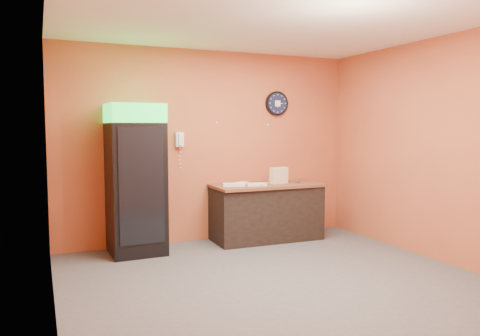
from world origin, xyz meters
TOP-DOWN VIEW (x-y plane):
  - floor at (0.00, 0.00)m, footprint 4.50×4.50m
  - back_wall at (0.00, 2.00)m, footprint 4.50×0.02m
  - left_wall at (-2.25, 0.00)m, footprint 0.02×4.00m
  - right_wall at (2.25, 0.00)m, footprint 0.02×4.00m
  - ceiling at (0.00, 0.00)m, footprint 4.50×4.00m
  - beverage_cooler at (-1.18, 1.61)m, footprint 0.71×0.73m
  - prep_counter at (0.75, 1.65)m, footprint 1.61×0.74m
  - wall_clock at (1.09, 1.97)m, footprint 0.38×0.06m
  - wall_phone at (-0.48, 1.95)m, footprint 0.11×0.10m
  - butcher_paper at (0.75, 1.65)m, footprint 1.63×0.79m
  - sub_roll_stack at (0.94, 1.60)m, footprint 0.30×0.16m
  - wrapped_sandwich_left at (0.20, 1.57)m, footprint 0.33×0.20m
  - wrapped_sandwich_mid at (0.52, 1.50)m, footprint 0.30×0.17m
  - wrapped_sandwich_right at (0.34, 1.67)m, footprint 0.30×0.25m
  - kitchen_tool at (0.81, 1.66)m, footprint 0.06×0.06m

SIDE VIEW (x-z plane):
  - floor at x=0.00m, z-range 0.00..0.00m
  - prep_counter at x=0.75m, z-range 0.00..0.80m
  - butcher_paper at x=0.75m, z-range 0.80..0.84m
  - wrapped_sandwich_right at x=0.34m, z-range 0.84..0.88m
  - wrapped_sandwich_mid at x=0.52m, z-range 0.84..0.88m
  - wrapped_sandwich_left at x=0.20m, z-range 0.84..0.88m
  - kitchen_tool at x=0.81m, z-range 0.84..0.90m
  - sub_roll_stack at x=0.94m, z-range 0.84..1.08m
  - beverage_cooler at x=-1.18m, z-range -0.02..1.96m
  - back_wall at x=0.00m, z-range 0.00..2.80m
  - left_wall at x=-2.25m, z-range 0.00..2.80m
  - right_wall at x=2.25m, z-range 0.00..2.80m
  - wall_phone at x=-0.48m, z-range 1.40..1.61m
  - wall_clock at x=1.09m, z-range 1.86..2.24m
  - ceiling at x=0.00m, z-range 2.79..2.81m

